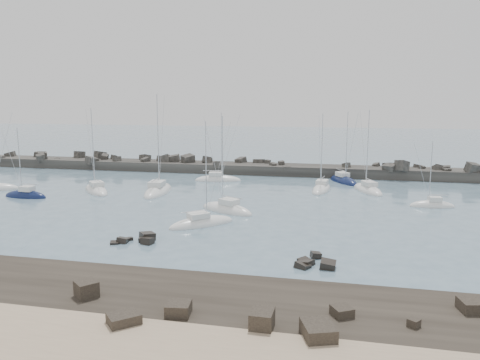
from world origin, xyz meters
name	(u,v)px	position (x,y,z in m)	size (l,w,h in m)	color
ground	(199,222)	(0.00, 0.00, 0.00)	(400.00, 400.00, 0.00)	slate
rock_shelf	(106,300)	(-0.01, -22.00, 0.02)	(140.00, 12.00, 1.86)	black
rock_cluster_near	(139,240)	(-3.69, -8.54, 0.13)	(4.36, 3.54, 1.46)	black
rock_cluster_far	(315,265)	(14.04, -11.76, 0.04)	(3.60, 3.98, 1.49)	black
breakwater	(221,170)	(-7.27, 38.00, 0.34)	(115.00, 8.11, 5.19)	#2D2B28
sailboat_1	(96,191)	(-21.11, 14.17, 0.14)	(7.98, 8.26, 13.89)	white
sailboat_2	(26,196)	(-29.15, 8.20, 0.15)	(6.91, 2.42, 11.10)	#0F1A41
sailboat_3	(158,192)	(-11.47, 15.55, 0.15)	(4.16, 10.52, 16.17)	white
sailboat_4	(218,180)	(-5.27, 27.87, 0.13)	(8.51, 3.97, 12.93)	white
sailboat_5	(227,210)	(1.82, 6.00, 0.14)	(8.46, 6.16, 13.12)	white
sailboat_6	(321,190)	(12.98, 22.85, 0.14)	(3.58, 8.49, 13.06)	white
sailboat_7	(202,224)	(0.63, -1.12, 0.13)	(7.53, 7.37, 12.68)	white
sailboat_8	(343,181)	(16.34, 31.40, 0.15)	(6.26, 8.47, 13.17)	#0F1A41
sailboat_9	(432,206)	(27.96, 14.32, 0.13)	(6.02, 2.35, 9.51)	white
sailboat_10	(368,190)	(20.09, 23.68, 0.14)	(5.71, 9.01, 13.67)	white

